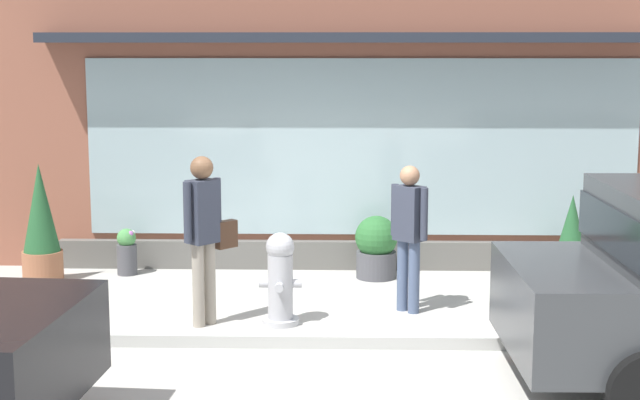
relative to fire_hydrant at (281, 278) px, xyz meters
The scene contains 10 objects.
ground_plane 0.95m from the fire_hydrant, 37.56° to the right, with size 60.00×60.00×0.00m, color #B2AFA8.
curb_strip 1.04m from the fire_hydrant, 47.09° to the right, with size 14.00×0.24×0.12m, color #B2B2AD.
storefront 3.51m from the fire_hydrant, 76.29° to the left, with size 14.00×0.81×5.41m.
fire_hydrant is the anchor object (origin of this frame).
pedestrian_with_handbag 0.92m from the fire_hydrant, behind, with size 0.49×0.50×1.73m.
pedestrian_passerby 1.48m from the fire_hydrant, 20.50° to the left, with size 0.37×0.35×1.57m.
potted_plant_corner_tall 3.42m from the fire_hydrant, 150.53° to the left, with size 0.48×0.48×1.44m.
potted_plant_by_entrance 3.86m from the fire_hydrant, 29.27° to the left, with size 0.47×0.47×1.05m.
potted_plant_low_front 2.25m from the fire_hydrant, 62.53° to the left, with size 0.52×0.52×0.77m.
potted_plant_near_hydrant 2.93m from the fire_hydrant, 134.42° to the left, with size 0.25×0.25×0.58m.
Camera 1 is at (-0.00, -8.93, 2.81)m, focal length 53.78 mm.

